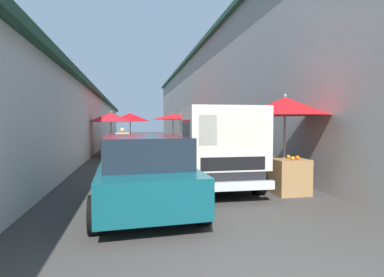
{
  "coord_description": "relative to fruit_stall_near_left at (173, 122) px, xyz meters",
  "views": [
    {
      "loc": [
        -1.97,
        1.31,
        1.69
      ],
      "look_at": [
        7.66,
        -0.68,
        1.19
      ],
      "focal_mm": 27.54,
      "sensor_mm": 36.0,
      "label": 1
    }
  ],
  "objects": [
    {
      "name": "vendor_by_crates",
      "position": [
        -4.48,
        2.82,
        -0.92
      ],
      "size": [
        0.25,
        0.61,
        1.51
      ],
      "color": "#665B4C",
      "rests_on": "ground"
    },
    {
      "name": "hatchback_car",
      "position": [
        -11.48,
        2.22,
        -1.05
      ],
      "size": [
        3.98,
        2.07,
        1.45
      ],
      "color": "#0F4C56",
      "rests_on": "ground"
    },
    {
      "name": "ground",
      "position": [
        -1.99,
        1.15,
        -1.78
      ],
      "size": [
        90.0,
        90.0,
        0.0
      ],
      "primitive_type": "plane",
      "color": "#3D3A38"
    },
    {
      "name": "parked_scooter",
      "position": [
        -0.29,
        3.31,
        -1.34
      ],
      "size": [
        1.69,
        0.37,
        1.14
      ],
      "color": "black",
      "rests_on": "ground"
    },
    {
      "name": "delivery_truck",
      "position": [
        -10.23,
        0.35,
        -0.74
      ],
      "size": [
        4.96,
        2.07,
        2.08
      ],
      "color": "black",
      "rests_on": "ground"
    },
    {
      "name": "fruit_stall_mid_lane",
      "position": [
        1.33,
        2.53,
        0.1
      ],
      "size": [
        2.45,
        2.45,
        2.41
      ],
      "color": "#9E9EA3",
      "rests_on": "ground"
    },
    {
      "name": "building_left_whitewash",
      "position": [
        0.26,
        7.95,
        0.01
      ],
      "size": [
        49.8,
        7.5,
        3.57
      ],
      "color": "silver",
      "rests_on": "ground"
    },
    {
      "name": "fruit_stall_far_right",
      "position": [
        -10.89,
        -1.24,
        0.0
      ],
      "size": [
        2.11,
        2.11,
        2.42
      ],
      "color": "#9E9EA3",
      "rests_on": "ground"
    },
    {
      "name": "plastic_stool",
      "position": [
        -7.2,
        1.88,
        -1.46
      ],
      "size": [
        0.3,
        0.3,
        0.43
      ],
      "color": "#1E8C3F",
      "rests_on": "ground"
    },
    {
      "name": "fruit_stall_near_right",
      "position": [
        -1.79,
        3.49,
        -0.07
      ],
      "size": [
        2.31,
        2.31,
        2.33
      ],
      "color": "#9E9EA3",
      "rests_on": "ground"
    },
    {
      "name": "building_right_concrete",
      "position": [
        0.26,
        -5.65,
        1.71
      ],
      "size": [
        49.8,
        7.5,
        6.97
      ],
      "color": "gray",
      "rests_on": "ground"
    },
    {
      "name": "fruit_stall_near_left",
      "position": [
        0.0,
        0.0,
        0.0
      ],
      "size": [
        2.45,
        2.45,
        2.35
      ],
      "color": "#9E9EA3",
      "rests_on": "ground"
    },
    {
      "name": "fruit_stall_far_left",
      "position": [
        3.11,
        -1.02,
        0.03
      ],
      "size": [
        2.2,
        2.2,
        2.46
      ],
      "color": "#9E9EA3",
      "rests_on": "ground"
    }
  ]
}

